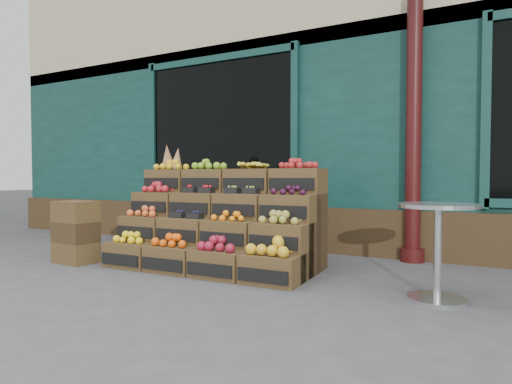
% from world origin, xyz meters
% --- Properties ---
extents(ground, '(60.00, 60.00, 0.00)m').
position_xyz_m(ground, '(0.00, 0.00, 0.00)').
color(ground, '#434346').
rests_on(ground, ground).
extents(shop_facade, '(12.00, 6.24, 4.80)m').
position_xyz_m(shop_facade, '(0.00, 5.11, 2.40)').
color(shop_facade, '#0F332E').
rests_on(shop_facade, ground).
extents(crate_display, '(2.29, 1.14, 1.42)m').
position_xyz_m(crate_display, '(-0.71, 0.77, 0.44)').
color(crate_display, '#47351B').
rests_on(crate_display, ground).
extents(spare_crates, '(0.51, 0.38, 0.73)m').
position_xyz_m(spare_crates, '(-2.31, 0.16, 0.36)').
color(spare_crates, '#47351B').
rests_on(spare_crates, ground).
extents(bistro_table, '(0.63, 0.63, 0.79)m').
position_xyz_m(bistro_table, '(1.60, 0.42, 0.49)').
color(bistro_table, '#B0B2B7').
rests_on(bistro_table, ground).
extents(shopkeeper, '(0.78, 0.53, 2.10)m').
position_xyz_m(shopkeeper, '(-1.77, 2.84, 1.05)').
color(shopkeeper, '#1D6731').
rests_on(shopkeeper, ground).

